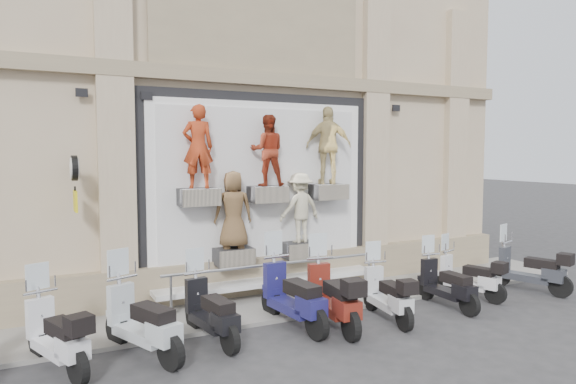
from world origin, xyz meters
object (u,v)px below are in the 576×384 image
object	(u,v)px
scooter_e	(293,282)
scooter_g	(387,283)
scooter_b	(56,321)
scooter_j	(529,259)
scooter_c	(142,306)
scooter_h	(447,274)
scooter_d	(210,298)
guard_rail	(280,284)
scooter_i	(468,267)
scooter_f	(332,283)
clock_sign_bracket	(75,176)

from	to	relation	value
scooter_e	scooter_g	size ratio (longest dim) A/B	1.18
scooter_b	scooter_j	world-z (taller)	scooter_b
scooter_c	scooter_h	world-z (taller)	scooter_c
scooter_d	scooter_g	bearing A→B (deg)	-15.36
scooter_d	scooter_e	bearing A→B (deg)	-7.63
scooter_b	guard_rail	bearing A→B (deg)	-2.11
scooter_i	scooter_g	bearing A→B (deg)	170.03
scooter_d	scooter_f	world-z (taller)	scooter_f
scooter_i	scooter_j	world-z (taller)	scooter_j
scooter_b	scooter_j	xyz separation A→B (m)	(10.00, -0.22, -0.00)
clock_sign_bracket	scooter_j	distance (m)	9.98
scooter_g	scooter_c	bearing A→B (deg)	-175.26
scooter_d	scooter_j	bearing A→B (deg)	-10.26
scooter_d	scooter_f	bearing A→B (deg)	-16.36
scooter_b	scooter_h	world-z (taller)	scooter_b
scooter_g	scooter_j	bearing A→B (deg)	10.22
clock_sign_bracket	guard_rail	bearing A→B (deg)	-6.84
scooter_d	scooter_f	xyz separation A→B (m)	(2.23, -0.33, 0.07)
clock_sign_bracket	scooter_e	xyz separation A→B (m)	(3.52, -1.79, -1.95)
scooter_e	scooter_i	xyz separation A→B (m)	(4.34, -0.07, -0.16)
guard_rail	scooter_h	world-z (taller)	scooter_h
scooter_f	scooter_j	size ratio (longest dim) A/B	1.09
guard_rail	clock_sign_bracket	bearing A→B (deg)	173.16
scooter_f	scooter_j	xyz separation A→B (m)	(5.36, 0.02, -0.07)
scooter_e	scooter_f	size ratio (longest dim) A/B	1.03
scooter_e	scooter_i	world-z (taller)	scooter_e
scooter_g	scooter_i	world-z (taller)	scooter_g
scooter_g	scooter_h	bearing A→B (deg)	11.40
guard_rail	scooter_g	world-z (taller)	scooter_g
scooter_b	scooter_f	xyz separation A→B (m)	(4.63, -0.23, 0.07)
scooter_c	scooter_e	world-z (taller)	scooter_e
guard_rail	scooter_j	size ratio (longest dim) A/B	2.70
scooter_c	scooter_i	distance (m)	7.09
scooter_b	scooter_i	size ratio (longest dim) A/B	1.10
scooter_g	scooter_i	size ratio (longest dim) A/B	1.04
scooter_c	scooter_d	world-z (taller)	scooter_c
scooter_c	scooter_i	xyz separation A→B (m)	(7.09, 0.09, -0.13)
scooter_c	scooter_i	world-z (taller)	scooter_c
scooter_h	scooter_i	size ratio (longest dim) A/B	1.04
scooter_b	scooter_c	distance (m)	1.24
scooter_c	guard_rail	bearing A→B (deg)	3.38
scooter_f	scooter_i	bearing A→B (deg)	10.60
scooter_b	scooter_c	size ratio (longest dim) A/B	0.93
guard_rail	scooter_d	bearing A→B (deg)	-145.73
scooter_i	clock_sign_bracket	bearing A→B (deg)	148.09
guard_rail	scooter_c	size ratio (longest dim) A/B	2.49
scooter_f	guard_rail	bearing A→B (deg)	105.75
scooter_f	scooter_c	bearing A→B (deg)	-176.64
scooter_g	clock_sign_bracket	bearing A→B (deg)	165.63
scooter_d	scooter_h	world-z (taller)	scooter_d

